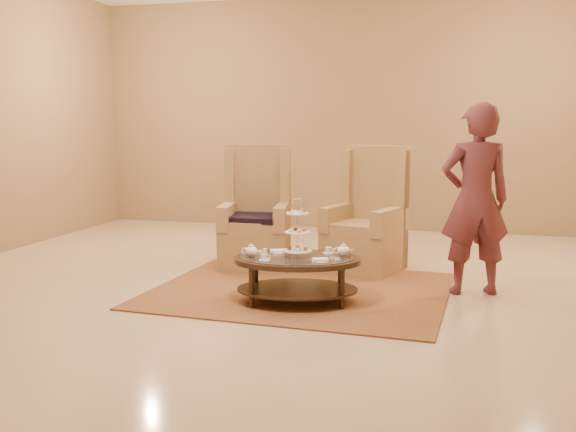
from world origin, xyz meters
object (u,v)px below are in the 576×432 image
(tea_table, at_px, (297,266))
(armchair_left, at_px, (256,225))
(armchair_right, at_px, (368,228))
(person, at_px, (475,200))

(tea_table, distance_m, armchair_left, 1.66)
(tea_table, xyz_separation_m, armchair_right, (0.44, 1.53, 0.11))
(tea_table, distance_m, armchair_right, 1.60)
(armchair_right, bearing_deg, armchair_left, -157.86)
(armchair_right, relative_size, person, 0.76)
(tea_table, height_order, person, person)
(tea_table, bearing_deg, armchair_right, 62.69)
(tea_table, distance_m, person, 1.79)
(tea_table, relative_size, person, 0.71)
(tea_table, relative_size, armchair_left, 0.93)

